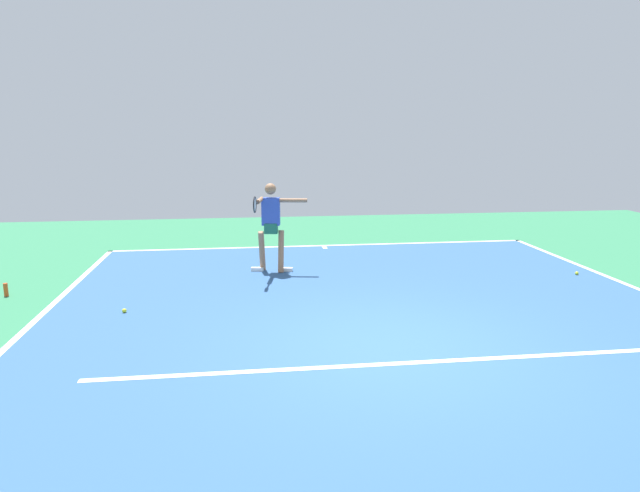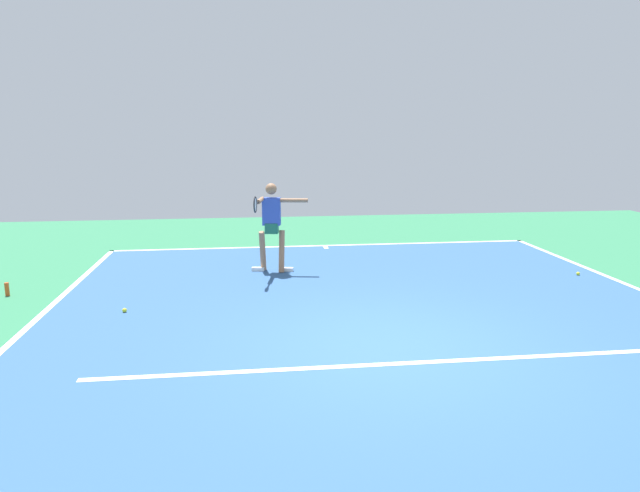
{
  "view_description": "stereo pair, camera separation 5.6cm",
  "coord_description": "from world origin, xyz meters",
  "px_view_note": "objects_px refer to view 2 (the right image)",
  "views": [
    {
      "loc": [
        1.84,
        6.67,
        2.7
      ],
      "look_at": [
        0.67,
        -2.07,
        0.9
      ],
      "focal_mm": 32.05,
      "sensor_mm": 36.0,
      "label": 1
    },
    {
      "loc": [
        1.78,
        6.68,
        2.7
      ],
      "look_at": [
        0.67,
        -2.07,
        0.9
      ],
      "focal_mm": 32.05,
      "sensor_mm": 36.0,
      "label": 2
    }
  ],
  "objects_px": {
    "tennis_ball_by_sideline": "(578,274)",
    "tennis_ball_near_player": "(125,310)",
    "water_bottle": "(7,289)",
    "tennis_player": "(272,222)"
  },
  "relations": [
    {
      "from": "tennis_ball_by_sideline",
      "to": "tennis_ball_near_player",
      "type": "bearing_deg",
      "value": 8.65
    },
    {
      "from": "tennis_ball_by_sideline",
      "to": "water_bottle",
      "type": "relative_size",
      "value": 0.3
    },
    {
      "from": "tennis_ball_near_player",
      "to": "water_bottle",
      "type": "distance_m",
      "value": 2.41
    },
    {
      "from": "tennis_player",
      "to": "tennis_ball_by_sideline",
      "type": "distance_m",
      "value": 5.89
    },
    {
      "from": "tennis_player",
      "to": "water_bottle",
      "type": "bearing_deg",
      "value": 23.53
    },
    {
      "from": "tennis_ball_by_sideline",
      "to": "water_bottle",
      "type": "distance_m",
      "value": 10.16
    },
    {
      "from": "tennis_player",
      "to": "tennis_ball_near_player",
      "type": "height_order",
      "value": "tennis_player"
    },
    {
      "from": "tennis_ball_by_sideline",
      "to": "tennis_ball_near_player",
      "type": "height_order",
      "value": "same"
    },
    {
      "from": "tennis_ball_by_sideline",
      "to": "water_bottle",
      "type": "height_order",
      "value": "water_bottle"
    },
    {
      "from": "tennis_player",
      "to": "water_bottle",
      "type": "height_order",
      "value": "tennis_player"
    }
  ]
}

